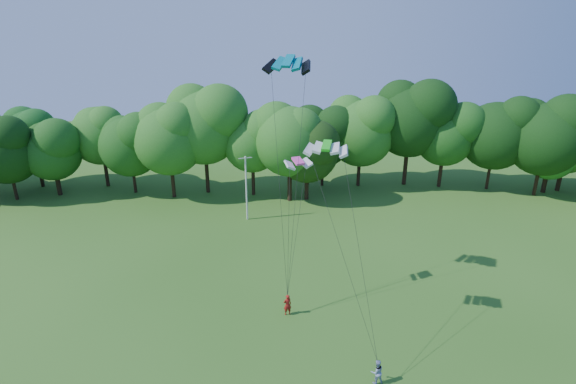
{
  "coord_description": "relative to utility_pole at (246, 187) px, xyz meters",
  "views": [
    {
      "loc": [
        1.52,
        -17.24,
        20.14
      ],
      "look_at": [
        1.77,
        13.0,
        8.69
      ],
      "focal_mm": 28.0,
      "sensor_mm": 36.0,
      "label": 1
    }
  ],
  "objects": [
    {
      "name": "kite_teal",
      "position": [
        4.35,
        -13.01,
        13.97
      ],
      "size": [
        3.42,
        2.3,
        0.84
      ],
      "rotation": [
        0.0,
        0.0,
        -0.33
      ],
      "color": "#046F84",
      "rests_on": "ground"
    },
    {
      "name": "kite_flyer_right",
      "position": [
        9.5,
        -23.83,
        -2.9
      ],
      "size": [
        0.88,
        0.75,
        1.6
      ],
      "primitive_type": "imported",
      "rotation": [
        0.0,
        0.0,
        3.35
      ],
      "color": "#909EC8",
      "rests_on": "ground"
    },
    {
      "name": "tree_back_center",
      "position": [
        6.74,
        5.98,
        3.62
      ],
      "size": [
        8.05,
        8.05,
        11.72
      ],
      "color": "black",
      "rests_on": "ground"
    },
    {
      "name": "kite_flyer_left",
      "position": [
        4.25,
        -17.09,
        -2.87
      ],
      "size": [
        0.7,
        0.58,
        1.66
      ],
      "primitive_type": "imported",
      "rotation": [
        0.0,
        0.0,
        3.49
      ],
      "color": "maroon",
      "rests_on": "ground"
    },
    {
      "name": "tree_back_east",
      "position": [
        36.82,
        8.06,
        2.27
      ],
      "size": [
        6.58,
        6.58,
        9.57
      ],
      "color": "black",
      "rests_on": "ground"
    },
    {
      "name": "kite_green",
      "position": [
        6.63,
        -18.4,
        9.44
      ],
      "size": [
        2.81,
        1.75,
        0.48
      ],
      "rotation": [
        0.0,
        0.0,
        -0.23
      ],
      "color": "green",
      "rests_on": "ground"
    },
    {
      "name": "utility_pole",
      "position": [
        0.0,
        0.0,
        0.0
      ],
      "size": [
        1.38,
        0.54,
        7.14
      ],
      "rotation": [
        0.0,
        0.0,
        0.33
      ],
      "color": "silver",
      "rests_on": "ground"
    },
    {
      "name": "kite_pink",
      "position": [
        5.04,
        -14.12,
        7.19
      ],
      "size": [
        2.17,
        1.65,
        0.41
      ],
      "rotation": [
        0.0,
        0.0,
        0.41
      ],
      "color": "#FF46B7",
      "rests_on": "ground"
    },
    {
      "name": "tree_back_west",
      "position": [
        -27.62,
        10.72,
        3.62
      ],
      "size": [
        8.06,
        8.06,
        11.72
      ],
      "color": "#332414",
      "rests_on": "ground"
    }
  ]
}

